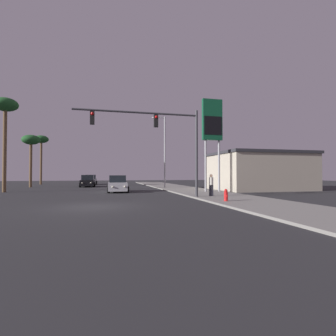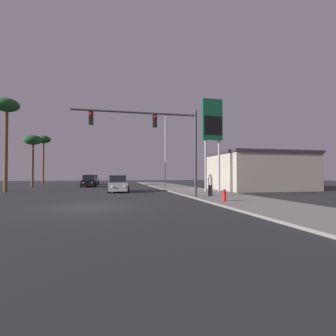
{
  "view_description": "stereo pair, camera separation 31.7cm",
  "coord_description": "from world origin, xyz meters",
  "px_view_note": "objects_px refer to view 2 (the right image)",
  "views": [
    {
      "loc": [
        0.54,
        -15.1,
        1.82
      ],
      "look_at": [
        6.68,
        10.01,
        2.41
      ],
      "focal_mm": 28.0,
      "sensor_mm": 36.0,
      "label": 1
    },
    {
      "loc": [
        0.85,
        -15.17,
        1.82
      ],
      "look_at": [
        6.68,
        10.01,
        2.41
      ],
      "focal_mm": 28.0,
      "sensor_mm": 36.0,
      "label": 2
    }
  ],
  "objects_px": {
    "traffic_light_mast": "(161,133)",
    "street_lamp": "(164,148)",
    "pedestrian_on_sidewalk": "(210,184)",
    "palm_tree_near": "(6,111)",
    "palm_tree_far": "(43,142)",
    "fire_hydrant": "(224,195)",
    "palm_tree_mid": "(33,142)",
    "car_silver": "(118,184)",
    "gas_station_sign": "(212,125)",
    "car_black": "(89,181)",
    "car_grey": "(93,180)"
  },
  "relations": [
    {
      "from": "traffic_light_mast",
      "to": "street_lamp",
      "type": "relative_size",
      "value": 1.0
    },
    {
      "from": "pedestrian_on_sidewalk",
      "to": "palm_tree_near",
      "type": "relative_size",
      "value": 0.18
    },
    {
      "from": "palm_tree_near",
      "to": "palm_tree_far",
      "type": "distance_m",
      "value": 20.04
    },
    {
      "from": "traffic_light_mast",
      "to": "palm_tree_near",
      "type": "relative_size",
      "value": 0.96
    },
    {
      "from": "traffic_light_mast",
      "to": "fire_hydrant",
      "type": "relative_size",
      "value": 11.86
    },
    {
      "from": "fire_hydrant",
      "to": "palm_tree_near",
      "type": "relative_size",
      "value": 0.08
    },
    {
      "from": "pedestrian_on_sidewalk",
      "to": "palm_tree_near",
      "type": "xyz_separation_m",
      "value": [
        -17.66,
        10.29,
        7.16
      ]
    },
    {
      "from": "street_lamp",
      "to": "palm_tree_mid",
      "type": "height_order",
      "value": "street_lamp"
    },
    {
      "from": "car_silver",
      "to": "fire_hydrant",
      "type": "xyz_separation_m",
      "value": [
        6.11,
        -11.77,
        -0.27
      ]
    },
    {
      "from": "traffic_light_mast",
      "to": "gas_station_sign",
      "type": "relative_size",
      "value": 1.0
    },
    {
      "from": "car_black",
      "to": "gas_station_sign",
      "type": "distance_m",
      "value": 20.28
    },
    {
      "from": "traffic_light_mast",
      "to": "palm_tree_near",
      "type": "height_order",
      "value": "palm_tree_near"
    },
    {
      "from": "gas_station_sign",
      "to": "palm_tree_mid",
      "type": "bearing_deg",
      "value": 142.37
    },
    {
      "from": "car_black",
      "to": "street_lamp",
      "type": "bearing_deg",
      "value": 147.08
    },
    {
      "from": "traffic_light_mast",
      "to": "palm_tree_far",
      "type": "height_order",
      "value": "palm_tree_far"
    },
    {
      "from": "car_black",
      "to": "gas_station_sign",
      "type": "xyz_separation_m",
      "value": [
        12.49,
        -14.87,
        5.86
      ]
    },
    {
      "from": "palm_tree_near",
      "to": "palm_tree_mid",
      "type": "xyz_separation_m",
      "value": [
        -0.11,
        10.0,
        -2.02
      ]
    },
    {
      "from": "car_grey",
      "to": "gas_station_sign",
      "type": "relative_size",
      "value": 0.48
    },
    {
      "from": "car_black",
      "to": "car_grey",
      "type": "height_order",
      "value": "same"
    },
    {
      "from": "pedestrian_on_sidewalk",
      "to": "street_lamp",
      "type": "bearing_deg",
      "value": 92.91
    },
    {
      "from": "car_silver",
      "to": "palm_tree_mid",
      "type": "bearing_deg",
      "value": -45.87
    },
    {
      "from": "car_grey",
      "to": "pedestrian_on_sidewalk",
      "type": "bearing_deg",
      "value": 109.78
    },
    {
      "from": "traffic_light_mast",
      "to": "palm_tree_near",
      "type": "xyz_separation_m",
      "value": [
        -13.71,
        10.5,
        3.38
      ]
    },
    {
      "from": "car_silver",
      "to": "palm_tree_near",
      "type": "height_order",
      "value": "palm_tree_near"
    },
    {
      "from": "car_silver",
      "to": "palm_tree_mid",
      "type": "xyz_separation_m",
      "value": [
        -11.07,
        12.22,
        5.41
      ]
    },
    {
      "from": "car_silver",
      "to": "palm_tree_mid",
      "type": "height_order",
      "value": "palm_tree_mid"
    },
    {
      "from": "car_black",
      "to": "pedestrian_on_sidewalk",
      "type": "height_order",
      "value": "pedestrian_on_sidewalk"
    },
    {
      "from": "car_grey",
      "to": "car_silver",
      "type": "xyz_separation_m",
      "value": [
        3.54,
        -20.27,
        0.0
      ]
    },
    {
      "from": "traffic_light_mast",
      "to": "palm_tree_far",
      "type": "bearing_deg",
      "value": 115.72
    },
    {
      "from": "fire_hydrant",
      "to": "palm_tree_mid",
      "type": "relative_size",
      "value": 0.11
    },
    {
      "from": "car_black",
      "to": "pedestrian_on_sidewalk",
      "type": "xyz_separation_m",
      "value": [
        10.28,
        -19.76,
        0.27
      ]
    },
    {
      "from": "street_lamp",
      "to": "palm_tree_near",
      "type": "height_order",
      "value": "palm_tree_near"
    },
    {
      "from": "car_silver",
      "to": "palm_tree_far",
      "type": "xyz_separation_m",
      "value": [
        -11.94,
        22.22,
        6.62
      ]
    },
    {
      "from": "street_lamp",
      "to": "pedestrian_on_sidewalk",
      "type": "bearing_deg",
      "value": -87.09
    },
    {
      "from": "palm_tree_far",
      "to": "car_black",
      "type": "bearing_deg",
      "value": -51.56
    },
    {
      "from": "traffic_light_mast",
      "to": "palm_tree_mid",
      "type": "distance_m",
      "value": 24.76
    },
    {
      "from": "car_silver",
      "to": "fire_hydrant",
      "type": "relative_size",
      "value": 5.71
    },
    {
      "from": "street_lamp",
      "to": "palm_tree_far",
      "type": "xyz_separation_m",
      "value": [
        -17.95,
        16.78,
        2.26
      ]
    },
    {
      "from": "gas_station_sign",
      "to": "fire_hydrant",
      "type": "height_order",
      "value": "gas_station_sign"
    },
    {
      "from": "palm_tree_near",
      "to": "street_lamp",
      "type": "bearing_deg",
      "value": 10.73
    },
    {
      "from": "car_silver",
      "to": "palm_tree_mid",
      "type": "relative_size",
      "value": 0.61
    },
    {
      "from": "fire_hydrant",
      "to": "palm_tree_far",
      "type": "xyz_separation_m",
      "value": [
        -18.05,
        33.99,
        6.89
      ]
    },
    {
      "from": "fire_hydrant",
      "to": "car_black",
      "type": "bearing_deg",
      "value": 112.45
    },
    {
      "from": "car_grey",
      "to": "traffic_light_mast",
      "type": "relative_size",
      "value": 0.48
    },
    {
      "from": "car_silver",
      "to": "traffic_light_mast",
      "type": "height_order",
      "value": "traffic_light_mast"
    },
    {
      "from": "car_black",
      "to": "palm_tree_mid",
      "type": "distance_m",
      "value": 9.26
    },
    {
      "from": "fire_hydrant",
      "to": "pedestrian_on_sidewalk",
      "type": "height_order",
      "value": "pedestrian_on_sidewalk"
    },
    {
      "from": "street_lamp",
      "to": "palm_tree_near",
      "type": "xyz_separation_m",
      "value": [
        -16.97,
        -3.22,
        3.08
      ]
    },
    {
      "from": "car_black",
      "to": "pedestrian_on_sidewalk",
      "type": "distance_m",
      "value": 22.27
    },
    {
      "from": "car_silver",
      "to": "palm_tree_near",
      "type": "distance_m",
      "value": 13.43
    }
  ]
}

